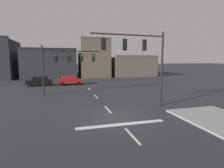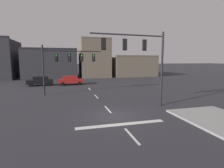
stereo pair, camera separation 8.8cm
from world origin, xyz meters
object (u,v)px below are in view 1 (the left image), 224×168
object	(u,v)px
signal_mast_far_side	(65,61)
car_lot_nearside	(40,81)
signal_mast_near_side	(141,54)
car_lot_middle	(70,80)

from	to	relation	value
signal_mast_far_side	car_lot_nearside	size ratio (longest dim) A/B	1.68
signal_mast_near_side	car_lot_middle	distance (m)	19.17
signal_mast_near_side	car_lot_middle	world-z (taller)	signal_mast_near_side
signal_mast_near_side	car_lot_middle	xyz separation A→B (m)	(-5.90, 17.75, -4.18)
signal_mast_near_side	signal_mast_far_side	size ratio (longest dim) A/B	0.94
signal_mast_near_side	signal_mast_far_side	xyz separation A→B (m)	(-6.80, 8.90, -0.65)
signal_mast_near_side	signal_mast_far_side	distance (m)	11.22
car_lot_middle	car_lot_nearside	bearing A→B (deg)	177.10
signal_mast_far_side	car_lot_middle	world-z (taller)	signal_mast_far_side
car_lot_middle	signal_mast_near_side	bearing A→B (deg)	-71.63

